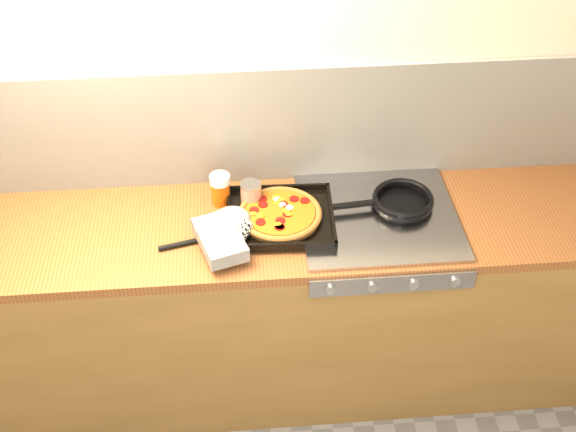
{
  "coord_description": "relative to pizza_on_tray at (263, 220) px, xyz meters",
  "views": [
    {
      "loc": [
        -0.08,
        -0.98,
        2.69
      ],
      "look_at": [
        0.1,
        1.08,
        0.95
      ],
      "focal_mm": 45.0,
      "sensor_mm": 36.0,
      "label": 1
    }
  ],
  "objects": [
    {
      "name": "room_shell",
      "position": [
        -0.01,
        0.32,
        0.21
      ],
      "size": [
        3.2,
        3.2,
        3.2
      ],
      "color": "white",
      "rests_on": "ground"
    },
    {
      "name": "counter_run",
      "position": [
        -0.01,
        0.03,
        -0.49
      ],
      "size": [
        3.2,
        0.62,
        0.9
      ],
      "color": "olive",
      "rests_on": "ground"
    },
    {
      "name": "stovetop",
      "position": [
        0.44,
        0.03,
        -0.04
      ],
      "size": [
        0.6,
        0.56,
        0.02
      ],
      "primitive_type": "cube",
      "color": "#9B9CA1",
      "rests_on": "counter_run"
    },
    {
      "name": "pizza_on_tray",
      "position": [
        0.0,
        0.0,
        0.0
      ],
      "size": [
        0.54,
        0.46,
        0.07
      ],
      "color": "black",
      "rests_on": "stovetop"
    },
    {
      "name": "frying_pan",
      "position": [
        0.54,
        0.08,
        -0.01
      ],
      "size": [
        0.41,
        0.26,
        0.04
      ],
      "color": "black",
      "rests_on": "stovetop"
    },
    {
      "name": "tomato_can",
      "position": [
        -0.04,
        0.13,
        0.01
      ],
      "size": [
        0.08,
        0.08,
        0.12
      ],
      "color": "#A11F0D",
      "rests_on": "counter_run"
    },
    {
      "name": "juice_glass",
      "position": [
        -0.16,
        0.17,
        0.02
      ],
      "size": [
        0.08,
        0.08,
        0.13
      ],
      "color": "#CC520C",
      "rests_on": "counter_run"
    },
    {
      "name": "wooden_spoon",
      "position": [
        0.16,
        0.18,
        -0.03
      ],
      "size": [
        0.3,
        0.05,
        0.02
      ],
      "color": "#A97448",
      "rests_on": "counter_run"
    },
    {
      "name": "black_spatula",
      "position": [
        -0.24,
        -0.05,
        -0.04
      ],
      "size": [
        0.29,
        0.12,
        0.02
      ],
      "color": "black",
      "rests_on": "counter_run"
    }
  ]
}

